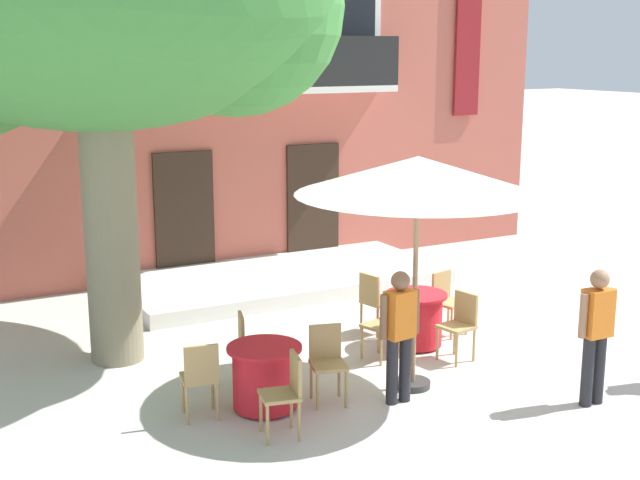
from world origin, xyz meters
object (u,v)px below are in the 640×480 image
Objects in this scene: cafe_chair_middle_2 at (374,299)px; cafe_umbrella at (418,176)px; cafe_table_middle at (416,319)px; cafe_chair_middle_0 at (460,321)px; pedestrian_mid_plaza at (399,329)px; cafe_chair_middle_3 at (385,323)px; cafe_chair_near_tree_1 at (286,389)px; cafe_table_near_tree at (265,377)px; cafe_chair_near_tree_0 at (200,375)px; cafe_chair_middle_1 at (446,298)px; cafe_chair_near_tree_3 at (250,344)px; cafe_chair_near_tree_2 at (327,358)px; pedestrian_near_entrance at (596,329)px.

cafe_chair_middle_2 is 2.92m from cafe_umbrella.
cafe_table_middle is 0.77m from cafe_chair_middle_2.
pedestrian_mid_plaza reaches higher than cafe_chair_middle_0.
cafe_chair_middle_0 is (0.22, -0.72, 0.14)m from cafe_table_middle.
cafe_chair_near_tree_1 is at bearing -146.47° from cafe_chair_middle_3.
cafe_table_near_tree is 0.77m from cafe_chair_near_tree_0.
cafe_chair_middle_1 and cafe_chair_middle_3 have the same top height.
cafe_umbrella reaches higher than cafe_chair_middle_1.
cafe_table_middle is at bearing 30.99° from cafe_chair_near_tree_1.
cafe_chair_near_tree_3 is 1.05× the size of cafe_table_middle.
cafe_chair_near_tree_1 and cafe_chair_near_tree_2 have the same top height.
cafe_table_middle is (2.75, 0.96, 0.00)m from cafe_table_near_tree.
cafe_chair_near_tree_1 is 2.57m from cafe_chair_middle_3.
pedestrian_near_entrance reaches higher than cafe_table_near_tree.
cafe_chair_middle_3 is at bearing 78.94° from cafe_umbrella.
cafe_chair_near_tree_2 and cafe_chair_near_tree_3 have the same top height.
cafe_chair_near_tree_2 is at bearing -148.50° from cafe_chair_middle_3.
cafe_chair_middle_1 is 0.56× the size of pedestrian_near_entrance.
cafe_chair_middle_0 is at bearing 103.17° from pedestrian_near_entrance.
pedestrian_mid_plaza reaches higher than cafe_table_middle.
cafe_chair_near_tree_1 is at bearing -149.01° from cafe_table_middle.
pedestrian_near_entrance reaches higher than cafe_chair_middle_3.
pedestrian_near_entrance is (0.90, -3.36, 0.39)m from cafe_chair_middle_2.
cafe_chair_near_tree_1 is at bearing -162.17° from cafe_chair_middle_0.
pedestrian_mid_plaza is at bearing -31.31° from cafe_chair_near_tree_2.
cafe_chair_near_tree_2 is 1.06m from cafe_chair_near_tree_3.
cafe_chair_near_tree_2 is at bearing -55.60° from cafe_chair_near_tree_3.
cafe_table_near_tree is at bearing -146.38° from cafe_chair_middle_2.
cafe_chair_near_tree_1 and cafe_chair_middle_3 have the same top height.
cafe_table_near_tree is 2.91m from cafe_table_middle.
cafe_chair_near_tree_3 is at bearing 149.63° from cafe_umbrella.
cafe_chair_middle_3 is at bearing 64.37° from pedestrian_mid_plaza.
cafe_chair_near_tree_3 is at bearing 124.40° from cafe_chair_near_tree_2.
pedestrian_mid_plaza is at bearing -144.02° from cafe_umbrella.
cafe_umbrella is (-1.10, -0.50, 2.08)m from cafe_chair_middle_0.
pedestrian_near_entrance is at bearing -90.91° from cafe_chair_middle_1.
cafe_chair_near_tree_1 is (-0.09, -0.75, 0.14)m from cafe_table_near_tree.
cafe_chair_near_tree_3 is at bearing 177.91° from cafe_chair_middle_3.
cafe_chair_near_tree_2 is 1.00× the size of cafe_chair_near_tree_3.
cafe_chair_near_tree_3 is 4.09m from pedestrian_near_entrance.
cafe_chair_near_tree_3 and cafe_chair_middle_3 have the same top height.
cafe_chair_near_tree_0 is at bearing 174.71° from cafe_table_near_tree.
cafe_table_middle is at bearing 104.12° from pedestrian_near_entrance.
cafe_chair_near_tree_0 and cafe_chair_middle_0 have the same top height.
cafe_chair_near_tree_2 is 3.12m from pedestrian_near_entrance.
cafe_chair_near_tree_2 is at bearing -7.69° from cafe_chair_near_tree_0.
cafe_umbrella is (1.96, 0.48, 2.08)m from cafe_chair_near_tree_1.
cafe_chair_middle_2 is (-0.94, 0.47, 0.00)m from cafe_chair_middle_1.
cafe_chair_middle_0 is at bearing 28.00° from pedestrian_mid_plaza.
cafe_table_middle is (2.01, 1.09, -0.14)m from cafe_chair_near_tree_2.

